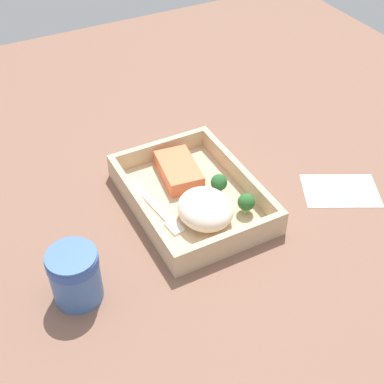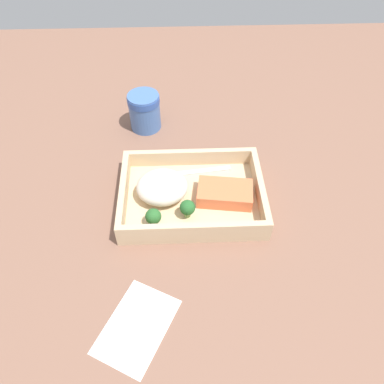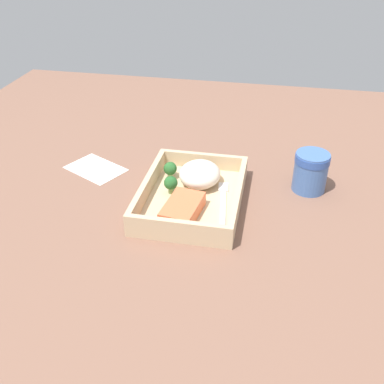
# 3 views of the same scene
# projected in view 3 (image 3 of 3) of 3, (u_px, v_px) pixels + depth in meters

# --- Properties ---
(ground_plane) EXTENTS (1.60, 1.60, 0.02)m
(ground_plane) POSITION_uv_depth(u_px,v_px,m) (192.00, 206.00, 0.98)
(ground_plane) COLOR brown
(takeout_tray) EXTENTS (0.29, 0.21, 0.01)m
(takeout_tray) POSITION_uv_depth(u_px,v_px,m) (192.00, 200.00, 0.97)
(takeout_tray) COLOR #CDB088
(takeout_tray) RESTS_ON ground_plane
(tray_rim) EXTENTS (0.29, 0.21, 0.04)m
(tray_rim) POSITION_uv_depth(u_px,v_px,m) (192.00, 191.00, 0.96)
(tray_rim) COLOR #CDB088
(tray_rim) RESTS_ON takeout_tray
(salmon_fillet) EXTENTS (0.12, 0.08, 0.03)m
(salmon_fillet) POSITION_uv_depth(u_px,v_px,m) (183.00, 209.00, 0.91)
(salmon_fillet) COLOR #EB6E43
(salmon_fillet) RESTS_ON takeout_tray
(mashed_potatoes) EXTENTS (0.10, 0.09, 0.05)m
(mashed_potatoes) POSITION_uv_depth(u_px,v_px,m) (200.00, 174.00, 1.00)
(mashed_potatoes) COLOR beige
(mashed_potatoes) RESTS_ON takeout_tray
(broccoli_floret_1) EXTENTS (0.03, 0.03, 0.04)m
(broccoli_floret_1) POSITION_uv_depth(u_px,v_px,m) (170.00, 169.00, 1.03)
(broccoli_floret_1) COLOR #89AE66
(broccoli_floret_1) RESTS_ON takeout_tray
(broccoli_floret_2) EXTENTS (0.03, 0.03, 0.04)m
(broccoli_floret_2) POSITION_uv_depth(u_px,v_px,m) (171.00, 183.00, 0.97)
(broccoli_floret_2) COLOR #749C5A
(broccoli_floret_2) RESTS_ON takeout_tray
(fork) EXTENTS (0.16, 0.04, 0.00)m
(fork) POSITION_uv_depth(u_px,v_px,m) (223.00, 200.00, 0.96)
(fork) COLOR silver
(fork) RESTS_ON takeout_tray
(paper_cup) EXTENTS (0.08, 0.08, 0.09)m
(paper_cup) POSITION_uv_depth(u_px,v_px,m) (311.00, 170.00, 0.99)
(paper_cup) COLOR #446BAD
(paper_cup) RESTS_ON ground_plane
(receipt_slip) EXTENTS (0.15, 0.16, 0.00)m
(receipt_slip) POSITION_uv_depth(u_px,v_px,m) (96.00, 169.00, 1.10)
(receipt_slip) COLOR white
(receipt_slip) RESTS_ON ground_plane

